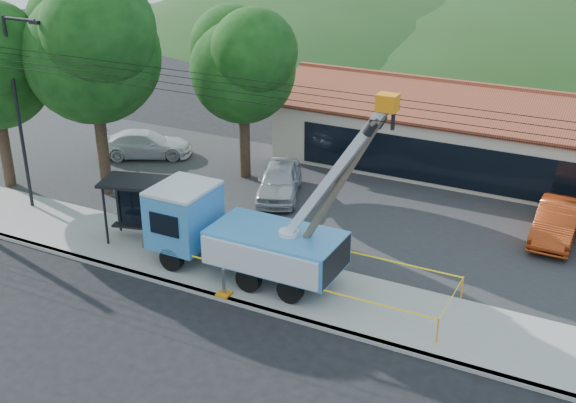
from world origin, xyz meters
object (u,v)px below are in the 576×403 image
at_px(car_silver, 280,198).
at_px(car_white, 147,158).
at_px(leaning_pole, 337,188).
at_px(bus_shelter, 139,195).
at_px(utility_truck, 238,233).
at_px(car_red, 554,240).

xyz_separation_m(car_silver, car_white, (-9.28, 1.58, 0.00)).
bearing_deg(car_silver, leaning_pole, -70.96).
distance_m(bus_shelter, car_white, 10.66).
height_order(leaning_pole, bus_shelter, leaning_pole).
relative_size(bus_shelter, car_white, 0.63).
bearing_deg(utility_truck, leaning_pole, 2.57).
height_order(utility_truck, car_red, utility_truck).
bearing_deg(car_white, leaning_pole, -148.63).
bearing_deg(leaning_pole, bus_shelter, 177.37).
bearing_deg(leaning_pole, car_silver, 130.16).
xyz_separation_m(utility_truck, leaning_pole, (3.99, 0.18, 2.59)).
bearing_deg(bus_shelter, utility_truck, -22.09).
distance_m(utility_truck, car_silver, 7.91).
relative_size(utility_truck, car_red, 2.06).
relative_size(leaning_pole, bus_shelter, 2.45).
bearing_deg(car_red, car_white, 179.61).
bearing_deg(car_red, leaning_pole, -127.33).
distance_m(utility_truck, bus_shelter, 5.24).
bearing_deg(car_white, car_red, -119.33).
height_order(leaning_pole, car_red, leaning_pole).
xyz_separation_m(utility_truck, car_white, (-11.40, 9.00, -1.79)).
relative_size(leaning_pole, car_white, 1.54).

